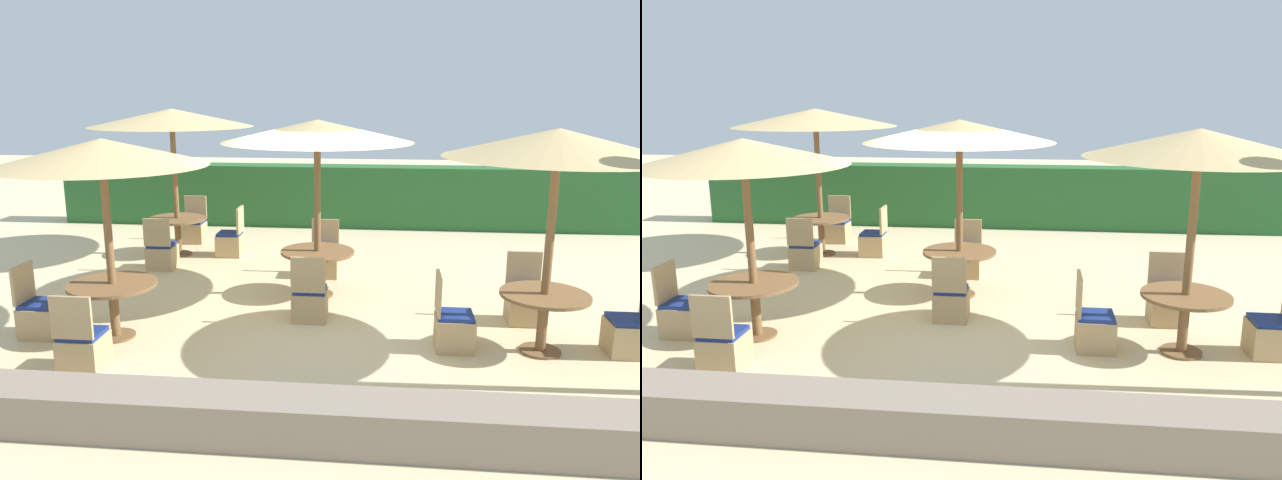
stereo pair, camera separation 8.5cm
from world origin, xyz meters
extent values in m
plane|color=beige|center=(0.00, 0.00, 0.00)|extent=(40.00, 40.00, 0.00)
cube|color=#28602D|center=(0.00, 5.77, 0.69)|extent=(13.00, 0.70, 1.38)
cube|color=gray|center=(0.00, -3.33, 0.21)|extent=(10.00, 0.56, 0.43)
cylinder|color=brown|center=(-2.42, -1.17, 1.21)|extent=(0.10, 0.10, 2.42)
cone|color=tan|center=(-2.42, -1.17, 2.34)|extent=(2.54, 2.54, 0.32)
cylinder|color=brown|center=(-2.42, -1.17, 0.01)|extent=(0.48, 0.48, 0.03)
cylinder|color=brown|center=(-2.42, -1.17, 0.34)|extent=(0.12, 0.12, 0.67)
cylinder|color=brown|center=(-2.42, -1.17, 0.69)|extent=(1.10, 1.10, 0.04)
cube|color=tan|center=(-2.37, -2.11, 0.20)|extent=(0.46, 0.46, 0.40)
cube|color=navy|center=(-2.37, -2.11, 0.43)|extent=(0.42, 0.42, 0.05)
cube|color=tan|center=(-2.37, -2.32, 0.69)|extent=(0.46, 0.04, 0.48)
cube|color=tan|center=(-3.36, -1.21, 0.20)|extent=(0.46, 0.46, 0.40)
cube|color=navy|center=(-3.36, -1.21, 0.43)|extent=(0.42, 0.42, 0.05)
cube|color=tan|center=(-3.57, -1.21, 0.69)|extent=(0.04, 0.46, 0.48)
cylinder|color=brown|center=(-2.93, 2.86, 1.32)|extent=(0.10, 0.10, 2.64)
cone|color=tan|center=(-2.93, 2.86, 2.56)|extent=(2.96, 2.96, 0.32)
cylinder|color=brown|center=(-2.93, 2.86, 0.01)|extent=(0.48, 0.48, 0.03)
cylinder|color=brown|center=(-2.93, 2.86, 0.34)|extent=(0.12, 0.12, 0.67)
cylinder|color=brown|center=(-2.93, 2.86, 0.69)|extent=(1.07, 1.07, 0.04)
cube|color=tan|center=(-2.95, 3.86, 0.20)|extent=(0.46, 0.46, 0.40)
cube|color=navy|center=(-2.95, 3.86, 0.43)|extent=(0.42, 0.42, 0.05)
cube|color=tan|center=(-2.95, 4.07, 0.69)|extent=(0.46, 0.04, 0.48)
cube|color=tan|center=(-2.91, 1.93, 0.20)|extent=(0.46, 0.46, 0.40)
cube|color=navy|center=(-2.91, 1.93, 0.43)|extent=(0.42, 0.42, 0.05)
cube|color=tan|center=(-2.91, 1.72, 0.69)|extent=(0.46, 0.04, 0.48)
cube|color=tan|center=(-1.95, 2.90, 0.20)|extent=(0.46, 0.46, 0.40)
cube|color=navy|center=(-1.95, 2.90, 0.43)|extent=(0.42, 0.42, 0.05)
cube|color=tan|center=(-1.74, 2.90, 0.69)|extent=(0.04, 0.46, 0.48)
cylinder|color=brown|center=(-0.05, 0.74, 1.28)|extent=(0.10, 0.10, 2.56)
cone|color=tan|center=(-0.05, 0.74, 2.48)|extent=(2.79, 2.79, 0.32)
cylinder|color=brown|center=(-0.05, 0.74, 0.01)|extent=(0.48, 0.48, 0.03)
cylinder|color=brown|center=(-0.05, 0.74, 0.33)|extent=(0.12, 0.12, 0.66)
cylinder|color=brown|center=(-0.05, 0.74, 0.68)|extent=(1.11, 1.11, 0.04)
cube|color=tan|center=(-0.04, -0.29, 0.20)|extent=(0.46, 0.46, 0.40)
cube|color=navy|center=(-0.04, -0.29, 0.43)|extent=(0.42, 0.42, 0.05)
cube|color=tan|center=(-0.04, -0.50, 0.69)|extent=(0.46, 0.04, 0.48)
cube|color=tan|center=(-0.05, 1.75, 0.20)|extent=(0.46, 0.46, 0.40)
cube|color=navy|center=(-0.05, 1.75, 0.43)|extent=(0.42, 0.42, 0.05)
cube|color=tan|center=(-0.05, 1.96, 0.69)|extent=(0.46, 0.04, 0.48)
cylinder|color=brown|center=(2.82, -1.10, 1.28)|extent=(0.10, 0.10, 2.56)
cone|color=tan|center=(2.82, -1.10, 2.48)|extent=(2.56, 2.56, 0.32)
cylinder|color=brown|center=(2.82, -1.10, 0.01)|extent=(0.48, 0.48, 0.03)
cylinder|color=brown|center=(2.82, -1.10, 0.35)|extent=(0.12, 0.12, 0.70)
cylinder|color=brown|center=(2.82, -1.10, 0.72)|extent=(1.03, 1.03, 0.04)
cube|color=tan|center=(1.81, -1.09, 0.20)|extent=(0.46, 0.46, 0.40)
cube|color=navy|center=(1.81, -1.09, 0.43)|extent=(0.42, 0.42, 0.05)
cube|color=tan|center=(1.60, -1.09, 0.69)|extent=(0.04, 0.46, 0.48)
cube|color=tan|center=(3.82, -1.04, 0.20)|extent=(0.46, 0.46, 0.40)
cube|color=navy|center=(3.82, -1.04, 0.43)|extent=(0.42, 0.42, 0.05)
cube|color=tan|center=(2.84, -0.10, 0.20)|extent=(0.46, 0.46, 0.40)
cube|color=navy|center=(2.84, -0.10, 0.43)|extent=(0.42, 0.42, 0.05)
cube|color=tan|center=(2.84, 0.11, 0.69)|extent=(0.46, 0.04, 0.48)
camera|label=1|loc=(0.92, -8.27, 3.05)|focal=35.00mm
camera|label=2|loc=(1.01, -8.26, 3.05)|focal=35.00mm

